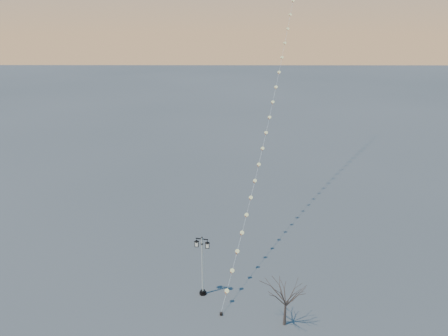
{
  "coord_description": "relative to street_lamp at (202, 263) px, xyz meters",
  "views": [
    {
      "loc": [
        1.36,
        -25.0,
        20.87
      ],
      "look_at": [
        1.18,
        7.85,
        8.92
      ],
      "focal_mm": 35.24,
      "sensor_mm": 36.0,
      "label": 1
    }
  ],
  "objects": [
    {
      "name": "street_lamp",
      "position": [
        0.0,
        0.0,
        0.0
      ],
      "size": [
        1.25,
        0.65,
        5.02
      ],
      "rotation": [
        0.0,
        0.0,
        -0.25
      ],
      "color": "black",
      "rests_on": "ground"
    },
    {
      "name": "kite_train",
      "position": [
        7.42,
        17.88,
        15.87
      ],
      "size": [
        12.55,
        41.32,
        37.45
      ],
      "rotation": [
        0.0,
        0.0,
        -0.34
      ],
      "color": "black",
      "rests_on": "ground"
    },
    {
      "name": "ground",
      "position": [
        0.44,
        -3.71,
        -2.78
      ],
      "size": [
        300.0,
        300.0,
        0.0
      ],
      "primitive_type": "plane",
      "color": "#4B4C4C",
      "rests_on": "ground"
    },
    {
      "name": "bare_tree",
      "position": [
        5.9,
        -3.47,
        -0.38
      ],
      "size": [
        2.08,
        2.08,
        3.45
      ],
      "rotation": [
        0.0,
        0.0,
        -0.32
      ],
      "color": "#43342C",
      "rests_on": "ground"
    }
  ]
}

